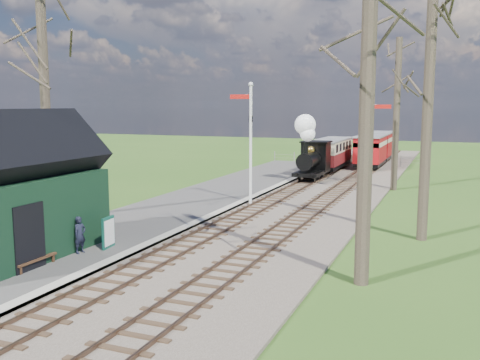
% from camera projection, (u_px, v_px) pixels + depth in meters
% --- Properties ---
extents(ground, '(140.00, 140.00, 0.00)m').
position_uv_depth(ground, '(31.00, 329.00, 12.23)').
color(ground, '#31581B').
rests_on(ground, ground).
extents(distant_hills, '(114.40, 48.00, 22.02)m').
position_uv_depth(distant_hills, '(390.00, 262.00, 73.11)').
color(distant_hills, '#385B23').
rests_on(distant_hills, ground).
extents(ballast_bed, '(8.00, 60.00, 0.10)m').
position_uv_depth(ballast_bed, '(317.00, 190.00, 31.95)').
color(ballast_bed, brown).
rests_on(ballast_bed, ground).
extents(track_near, '(1.60, 60.00, 0.15)m').
position_uv_depth(track_near, '(296.00, 188.00, 32.43)').
color(track_near, brown).
rests_on(track_near, ground).
extents(track_far, '(1.60, 60.00, 0.15)m').
position_uv_depth(track_far, '(339.00, 190.00, 31.46)').
color(track_far, brown).
rests_on(track_far, ground).
extents(platform, '(5.00, 44.00, 0.20)m').
position_uv_depth(platform, '(183.00, 207.00, 26.37)').
color(platform, '#474442').
rests_on(platform, ground).
extents(coping_strip, '(0.40, 44.00, 0.21)m').
position_uv_depth(coping_strip, '(226.00, 210.00, 25.52)').
color(coping_strip, '#B2AD9E').
rests_on(coping_strip, ground).
extents(station_shed, '(3.25, 6.30, 4.78)m').
position_uv_depth(station_shed, '(14.00, 194.00, 17.18)').
color(station_shed, black).
rests_on(station_shed, platform).
extents(semaphore_near, '(1.22, 0.24, 6.22)m').
position_uv_depth(semaphore_near, '(249.00, 135.00, 26.71)').
color(semaphore_near, silver).
rests_on(semaphore_near, ground).
extents(semaphore_far, '(1.22, 0.24, 5.72)m').
position_uv_depth(semaphore_far, '(371.00, 136.00, 30.35)').
color(semaphore_far, silver).
rests_on(semaphore_far, ground).
extents(bare_trees, '(15.51, 22.39, 12.00)m').
position_uv_depth(bare_trees, '(246.00, 102.00, 20.29)').
color(bare_trees, '#382D23').
rests_on(bare_trees, ground).
extents(fence_line, '(12.60, 0.08, 1.00)m').
position_uv_depth(fence_line, '(346.00, 159.00, 45.11)').
color(fence_line, slate).
rests_on(fence_line, ground).
extents(locomotive, '(1.73, 4.03, 4.31)m').
position_uv_depth(locomotive, '(311.00, 152.00, 35.43)').
color(locomotive, black).
rests_on(locomotive, ground).
extents(coach, '(2.01, 6.90, 2.12)m').
position_uv_depth(coach, '(331.00, 152.00, 41.07)').
color(coach, black).
rests_on(coach, ground).
extents(red_carriage_a, '(2.06, 5.10, 2.17)m').
position_uv_depth(red_carriage_a, '(370.00, 150.00, 42.48)').
color(red_carriage_a, black).
rests_on(red_carriage_a, ground).
extents(red_carriage_b, '(2.06, 5.10, 2.17)m').
position_uv_depth(red_carriage_b, '(380.00, 146.00, 47.53)').
color(red_carriage_b, black).
rests_on(red_carriage_b, ground).
extents(sign_board, '(0.17, 0.75, 1.09)m').
position_uv_depth(sign_board, '(108.00, 232.00, 18.39)').
color(sign_board, '#0F4739').
rests_on(sign_board, platform).
extents(bench, '(0.47, 1.59, 0.91)m').
position_uv_depth(bench, '(30.00, 253.00, 16.23)').
color(bench, '#402616').
rests_on(bench, platform).
extents(person, '(0.37, 0.50, 1.24)m').
position_uv_depth(person, '(80.00, 235.00, 17.72)').
color(person, black).
rests_on(person, platform).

